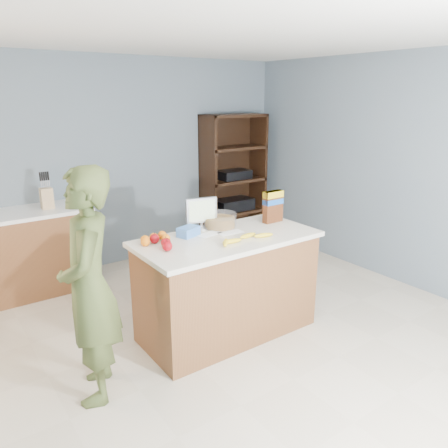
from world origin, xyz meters
TOP-DOWN VIEW (x-y plane):
  - floor at (0.00, 0.00)m, footprint 4.50×5.00m
  - walls at (0.00, 0.00)m, footprint 4.52×5.02m
  - counter_peninsula at (0.00, 0.30)m, footprint 1.56×0.76m
  - back_cabinet at (-1.20, 2.20)m, footprint 1.24×0.62m
  - shelving_unit at (1.55, 2.35)m, footprint 0.90×0.40m
  - person at (-1.24, 0.16)m, footprint 0.59×0.70m
  - knife_block at (-0.99, 2.17)m, footprint 0.12×0.10m
  - envelopes at (0.00, 0.41)m, footprint 0.41×0.21m
  - bananas at (0.04, 0.14)m, footprint 0.53×0.16m
  - apples at (-0.57, 0.38)m, footprint 0.11×0.30m
  - oranges at (-0.57, 0.52)m, footprint 0.26×0.16m
  - blue_carton at (-0.26, 0.51)m, footprint 0.21×0.17m
  - salad_bowl at (0.11, 0.56)m, footprint 0.30×0.30m
  - tv at (-0.05, 0.62)m, footprint 0.28×0.12m
  - cereal_box at (0.61, 0.41)m, footprint 0.20×0.08m

SIDE VIEW (x-z plane):
  - floor at x=0.00m, z-range -0.01..0.01m
  - counter_peninsula at x=0.00m, z-range -0.03..0.87m
  - back_cabinet at x=-1.20m, z-range 0.00..0.90m
  - person at x=-1.24m, z-range 0.00..1.63m
  - shelving_unit at x=1.55m, z-range -0.04..1.76m
  - envelopes at x=0.00m, z-range 0.90..0.90m
  - bananas at x=0.04m, z-range 0.90..0.94m
  - oranges at x=-0.57m, z-range 0.90..0.97m
  - apples at x=-0.57m, z-range 0.90..0.98m
  - blue_carton at x=-0.26m, z-range 0.90..0.98m
  - salad_bowl at x=0.11m, z-range 0.89..1.02m
  - knife_block at x=-0.99m, z-range 0.86..1.17m
  - tv at x=-0.05m, z-range 0.92..1.20m
  - cereal_box at x=0.61m, z-range 0.92..1.22m
  - walls at x=0.00m, z-range 0.40..2.91m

